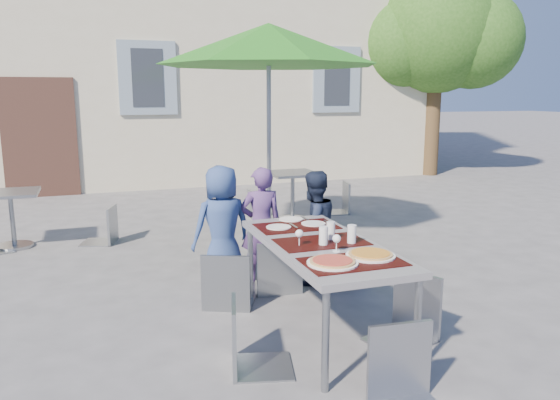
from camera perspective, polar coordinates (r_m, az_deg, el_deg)
name	(u,v)px	position (r m, az deg, el deg)	size (l,w,h in m)	color
ground	(266,358)	(4.17, -1.43, -16.22)	(90.00, 90.00, 0.00)	#4E4E51
tree	(438,34)	(13.53, 16.14, 16.36)	(3.60, 3.00, 4.70)	#49361F
dining_table	(321,249)	(4.37, 4.34, -5.11)	(0.80, 1.85, 0.76)	#504F55
pizza_near_left	(332,262)	(3.80, 5.50, -6.45)	(0.36, 0.36, 0.03)	white
pizza_near_right	(370,255)	(4.01, 9.44, -5.64)	(0.36, 0.36, 0.03)	white
glassware	(332,234)	(4.29, 5.44, -3.58)	(0.48, 0.39, 0.15)	silver
place_settings	(295,223)	(4.93, 1.57, -2.42)	(0.60, 0.47, 0.01)	white
child_0	(222,227)	(5.42, -6.07, -2.80)	(0.60, 0.39, 1.23)	navy
child_1	(261,225)	(5.54, -1.99, -2.64)	(0.43, 0.29, 1.19)	#51356E
child_2	(313,228)	(5.51, 3.48, -2.93)	(0.56, 0.32, 1.16)	#192238
chair_0	(227,246)	(4.89, -5.57, -4.78)	(0.58, 0.58, 0.99)	gray
chair_1	(277,233)	(5.24, -0.31, -3.44)	(0.48, 0.48, 1.01)	#92989D
chair_2	(346,235)	(5.44, 6.88, -3.68)	(0.46, 0.47, 0.91)	gray
chair_3	(248,295)	(3.81, -3.37, -9.88)	(0.51, 0.51, 0.94)	#939A9E
chair_4	(411,267)	(4.39, 13.51, -6.87)	(0.58, 0.57, 0.99)	gray
chair_5	(409,321)	(3.44, 13.36, -12.18)	(0.46, 0.47, 0.97)	#90949B
patio_umbrella	(269,46)	(6.79, -1.20, 15.77)	(2.69, 2.69, 2.74)	#9C9FA3
cafe_table_0	(11,210)	(7.58, -26.26, -0.98)	(0.67, 0.67, 0.71)	#9C9FA3
bg_chair_r_0	(104,203)	(7.36, -17.94, -0.26)	(0.51, 0.51, 0.91)	gray
cafe_table_1	(293,188)	(8.25, 1.32, 1.30)	(0.70, 0.70, 0.75)	#9C9FA3
bg_chair_l_1	(258,188)	(8.37, -2.29, 1.28)	(0.42, 0.42, 0.84)	#93989E
bg_chair_r_1	(341,179)	(8.84, 6.36, 2.18)	(0.50, 0.49, 0.94)	gray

